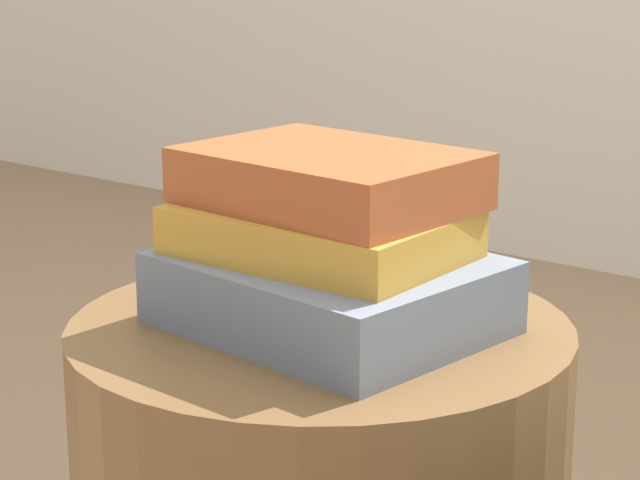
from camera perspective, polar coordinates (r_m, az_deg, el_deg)
book_slate at (r=1.03m, az=0.54°, el=-2.39°), size 0.28×0.24×0.06m
book_ochre at (r=1.02m, az=0.21°, el=0.38°), size 0.23×0.16×0.04m
book_rust at (r=1.02m, az=0.44°, el=2.88°), size 0.24×0.18×0.05m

